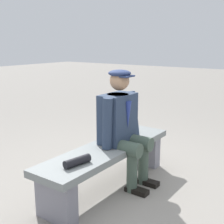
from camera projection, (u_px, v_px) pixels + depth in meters
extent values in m
plane|color=gray|center=(108.00, 187.00, 3.17)|extent=(30.00, 30.00, 0.00)
cube|color=gray|center=(108.00, 150.00, 3.08)|extent=(1.76, 0.45, 0.07)
cube|color=gray|center=(144.00, 150.00, 3.72)|extent=(0.13, 0.39, 0.38)
cube|color=gray|center=(56.00, 199.00, 2.54)|extent=(0.13, 0.39, 0.38)
cube|color=#2B3A54|center=(118.00, 118.00, 3.15)|extent=(0.41, 0.24, 0.52)
cylinder|color=#1E2338|center=(118.00, 97.00, 3.10)|extent=(0.23, 0.23, 0.06)
cone|color=navy|center=(128.00, 115.00, 3.06)|extent=(0.07, 0.07, 0.28)
sphere|color=tan|center=(120.00, 81.00, 3.05)|extent=(0.20, 0.20, 0.20)
ellipsoid|color=navy|center=(120.00, 73.00, 3.03)|extent=(0.23, 0.23, 0.07)
cube|color=navy|center=(127.00, 76.00, 2.98)|extent=(0.16, 0.09, 0.02)
cylinder|color=#3F5145|center=(133.00, 141.00, 3.22)|extent=(0.15, 0.43, 0.15)
cylinder|color=#3F5145|center=(143.00, 164.00, 3.20)|extent=(0.11, 0.11, 0.45)
cube|color=black|center=(148.00, 182.00, 3.21)|extent=(0.10, 0.24, 0.05)
cylinder|color=#2B3A54|center=(133.00, 114.00, 3.31)|extent=(0.11, 0.18, 0.52)
cylinder|color=#3F5145|center=(122.00, 147.00, 3.04)|extent=(0.15, 0.43, 0.15)
cylinder|color=#3F5145|center=(132.00, 171.00, 3.02)|extent=(0.11, 0.11, 0.45)
cube|color=black|center=(137.00, 191.00, 3.03)|extent=(0.10, 0.24, 0.05)
cylinder|color=#2B3A54|center=(107.00, 124.00, 2.94)|extent=(0.11, 0.12, 0.52)
cylinder|color=black|center=(77.00, 161.00, 2.60)|extent=(0.27, 0.12, 0.07)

